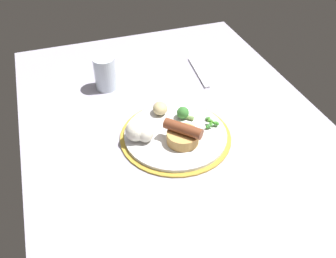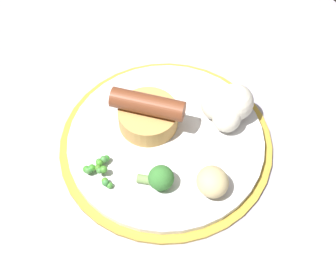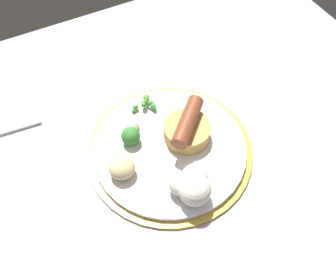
# 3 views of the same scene
# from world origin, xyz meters

# --- Properties ---
(dining_table) EXTENTS (1.10, 0.80, 0.03)m
(dining_table) POSITION_xyz_m (0.00, 0.00, 0.01)
(dining_table) COLOR #9E99AD
(dining_table) RESTS_ON ground
(dinner_plate) EXTENTS (0.28, 0.28, 0.01)m
(dinner_plate) POSITION_xyz_m (-0.05, 0.02, 0.04)
(dinner_plate) COLOR #B79333
(dinner_plate) RESTS_ON dining_table
(sausage_pudding) EXTENTS (0.09, 0.09, 0.06)m
(sausage_pudding) POSITION_xyz_m (-0.08, 0.01, 0.07)
(sausage_pudding) COLOR tan
(sausage_pudding) RESTS_ON dinner_plate
(pea_pile) EXTENTS (0.04, 0.04, 0.02)m
(pea_pile) POSITION_xyz_m (-0.05, -0.08, 0.05)
(pea_pile) COLOR #3A843B
(pea_pile) RESTS_ON dinner_plate
(broccoli_floret_near) EXTENTS (0.04, 0.04, 0.03)m
(broccoli_floret_near) POSITION_xyz_m (0.00, -0.02, 0.06)
(broccoli_floret_near) COLOR #387A33
(broccoli_floret_near) RESTS_ON dinner_plate
(cauliflower_floret) EXTENTS (0.06, 0.07, 0.05)m
(cauliflower_floret) POSITION_xyz_m (-0.04, 0.11, 0.07)
(cauliflower_floret) COLOR silver
(cauliflower_floret) RESTS_ON dinner_plate
(potato_chunk_1) EXTENTS (0.05, 0.05, 0.03)m
(potato_chunk_1) POSITION_xyz_m (0.04, 0.03, 0.06)
(potato_chunk_1) COLOR #CCB77F
(potato_chunk_1) RESTS_ON dinner_plate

